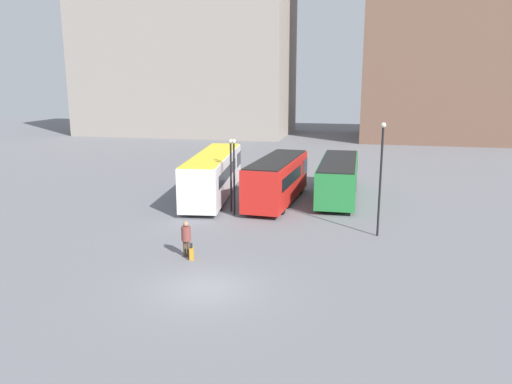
# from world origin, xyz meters

# --- Properties ---
(ground_plane) EXTENTS (160.00, 160.00, 0.00)m
(ground_plane) POSITION_xyz_m (0.00, 0.00, 0.00)
(ground_plane) COLOR slate
(building_block_left) EXTENTS (31.93, 17.18, 23.91)m
(building_block_left) POSITION_xyz_m (-21.46, 58.06, 11.95)
(building_block_left) COLOR gray
(building_block_left) RESTS_ON ground_plane
(bus_0) EXTENTS (3.93, 12.35, 3.22)m
(bus_0) POSITION_xyz_m (-4.49, 16.01, 1.75)
(bus_0) COLOR silver
(bus_0) RESTS_ON ground_plane
(bus_1) EXTENTS (3.14, 9.60, 3.13)m
(bus_1) POSITION_xyz_m (0.37, 15.34, 1.70)
(bus_1) COLOR red
(bus_1) RESTS_ON ground_plane
(bus_2) EXTENTS (2.71, 10.58, 2.79)m
(bus_2) POSITION_xyz_m (4.48, 17.77, 1.52)
(bus_2) COLOR #237A38
(bus_2) RESTS_ON ground_plane
(traveler) EXTENTS (0.58, 0.58, 1.79)m
(traveler) POSITION_xyz_m (-2.06, 3.49, 1.06)
(traveler) COLOR #4C3828
(traveler) RESTS_ON ground_plane
(suitcase) EXTENTS (0.30, 0.37, 0.87)m
(suitcase) POSITION_xyz_m (-1.68, 3.14, 0.31)
(suitcase) COLOR #B27A1E
(suitcase) RESTS_ON ground_plane
(lamp_post_0) EXTENTS (0.28, 0.28, 6.27)m
(lamp_post_0) POSITION_xyz_m (7.16, 8.88, 3.65)
(lamp_post_0) COLOR black
(lamp_post_0) RESTS_ON ground_plane
(lamp_post_1) EXTENTS (0.28, 0.28, 4.86)m
(lamp_post_1) POSITION_xyz_m (-1.73, 11.44, 2.91)
(lamp_post_1) COLOR black
(lamp_post_1) RESTS_ON ground_plane
(lamp_post_2) EXTENTS (0.28, 0.28, 4.77)m
(lamp_post_2) POSITION_xyz_m (-2.13, 12.17, 2.86)
(lamp_post_2) COLOR black
(lamp_post_2) RESTS_ON ground_plane
(trash_bin) EXTENTS (0.52, 0.52, 0.85)m
(trash_bin) POSITION_xyz_m (-1.22, 11.92, 0.42)
(trash_bin) COLOR black
(trash_bin) RESTS_ON ground_plane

